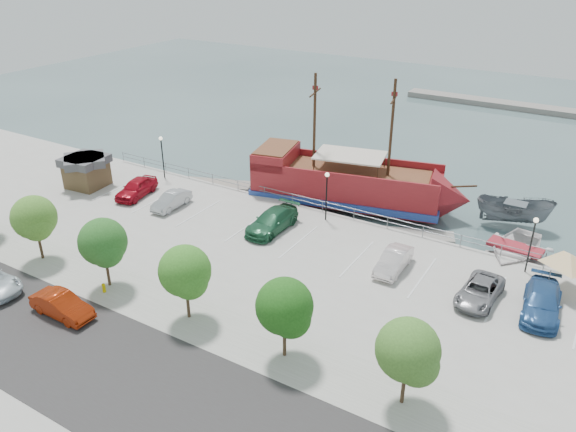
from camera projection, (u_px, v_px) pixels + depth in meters
The scene contains 29 objects.
ground at pixel (286, 264), 42.77m from camera, with size 160.00×160.00×0.00m, color #374E50.
street at pixel (131, 381), 30.03m from camera, with size 100.00×8.00×0.04m, color #2E2A2B.
sidewalk at pixel (202, 322), 34.64m from camera, with size 100.00×4.00×0.05m, color gray.
seawall_railing at pixel (333, 208), 48.09m from camera, with size 50.00×0.06×1.00m.
far_shore at pixel (545, 110), 80.23m from camera, with size 40.00×3.00×0.80m, color gray.
pirate_ship at pixel (362, 186), 50.97m from camera, with size 20.22×9.37×12.53m.
patrol_boat at pixel (514, 214), 47.86m from camera, with size 2.38×6.32×2.45m, color slate.
speedboat at pixel (514, 252), 43.08m from camera, with size 4.76×6.67×1.38m, color silver.
dock_west at pixel (215, 184), 56.19m from camera, with size 7.39×2.11×0.42m, color gray.
dock_mid at pixel (414, 235), 46.57m from camera, with size 6.48×1.85×0.37m, color gray.
dock_east at pixel (528, 264), 42.40m from camera, with size 6.29×1.80×0.36m, color gray.
shed at pixel (86, 171), 53.15m from camera, with size 3.94×3.94×2.97m.
canopy_tent at pixel (570, 254), 36.75m from camera, with size 4.61×4.61×3.15m.
street_sedan at pixel (62, 305), 34.98m from camera, with size 1.56×4.47×1.47m, color #9A2408.
fire_hydrant at pixel (104, 288), 37.40m from camera, with size 0.25×0.25×0.71m.
lamp_post_left at pixel (162, 150), 54.36m from camera, with size 0.36×0.36×4.28m.
lamp_post_mid at pixel (327, 188), 46.03m from camera, with size 0.36×0.36×4.28m.
lamp_post_right at pixel (533, 235), 38.62m from camera, with size 0.36×0.36×4.28m.
tree_b at pixel (35, 219), 40.01m from camera, with size 3.30×3.20×5.00m.
tree_c at pixel (104, 244), 36.77m from camera, with size 3.30×3.20×5.00m.
tree_d at pixel (186, 273), 33.53m from camera, with size 3.30×3.20×5.00m.
tree_e at pixel (286, 309), 30.29m from camera, with size 3.30×3.20×5.00m.
tree_f at pixel (410, 353), 27.05m from camera, with size 3.30×3.20×5.00m.
parked_car_a at pixel (136, 188), 51.38m from camera, with size 1.94×4.83×1.64m, color #9E0A18.
parked_car_b at pixel (171, 200), 49.21m from camera, with size 1.44×4.14×1.36m, color #A2A5A8.
parked_car_d at pixel (272, 221), 45.33m from camera, with size 2.29×5.62×1.63m, color #215A39.
parked_car_f at pixel (394, 261), 39.85m from camera, with size 1.54×4.41×1.45m, color silver.
parked_car_g at pixel (480, 291), 36.50m from camera, with size 2.23×4.83×1.34m, color gray.
parked_car_h at pixel (542, 302), 35.18m from camera, with size 2.25×5.52×1.60m, color #2A548E.
Camera 1 is at (19.11, -31.39, 21.19)m, focal length 35.00 mm.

